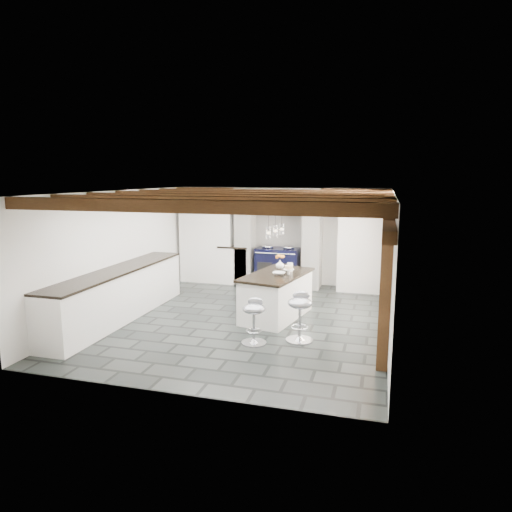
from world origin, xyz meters
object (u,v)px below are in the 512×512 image
(bar_stool_near, at_px, (300,311))
(bar_stool_far, at_px, (254,316))
(range_cooker, at_px, (278,266))
(kitchen_island, at_px, (276,295))

(bar_stool_near, distance_m, bar_stool_far, 0.72)
(bar_stool_near, height_order, bar_stool_far, bar_stool_near)
(range_cooker, bearing_deg, bar_stool_far, -82.50)
(range_cooker, xyz_separation_m, bar_stool_near, (1.16, -3.53, 0.03))
(bar_stool_far, bearing_deg, bar_stool_near, 22.69)
(kitchen_island, distance_m, bar_stool_far, 1.41)
(kitchen_island, xyz_separation_m, bar_stool_far, (-0.02, -1.41, 0.03))
(bar_stool_far, bearing_deg, range_cooker, 95.50)
(range_cooker, distance_m, bar_stool_far, 3.86)
(kitchen_island, distance_m, bar_stool_near, 1.28)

